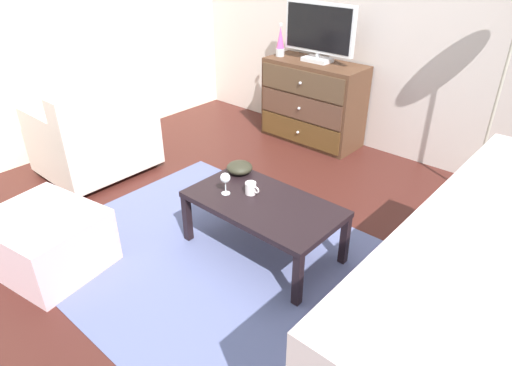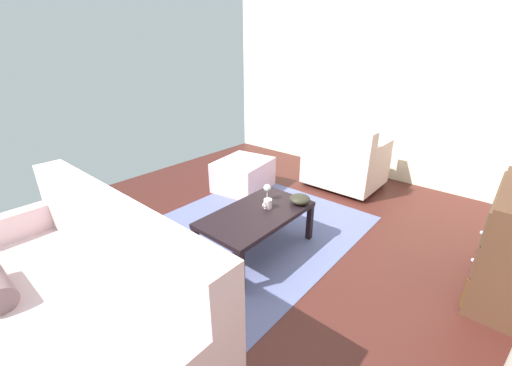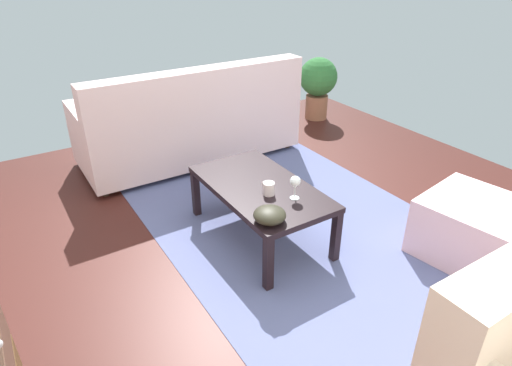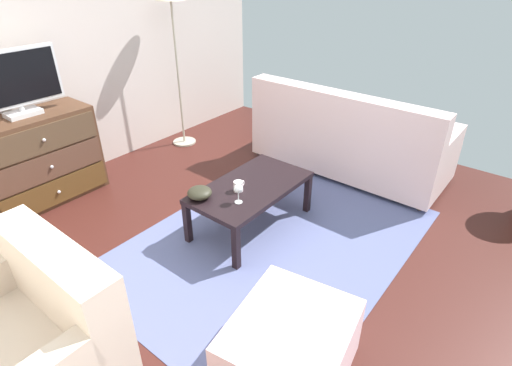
{
  "view_description": "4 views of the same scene",
  "coord_description": "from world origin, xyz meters",
  "px_view_note": "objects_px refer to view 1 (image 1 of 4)",
  "views": [
    {
      "loc": [
        1.9,
        -1.83,
        1.96
      ],
      "look_at": [
        0.14,
        0.17,
        0.46
      ],
      "focal_mm": 31.17,
      "sensor_mm": 36.0,
      "label": 1
    },
    {
      "loc": [
        2.15,
        1.7,
        1.74
      ],
      "look_at": [
        0.05,
        -0.11,
        0.56
      ],
      "focal_mm": 22.12,
      "sensor_mm": 36.0,
      "label": 2
    },
    {
      "loc": [
        -1.88,
        1.48,
        1.8
      ],
      "look_at": [
        0.2,
        0.17,
        0.48
      ],
      "focal_mm": 30.47,
      "sensor_mm": 36.0,
      "label": 3
    },
    {
      "loc": [
        -1.94,
        -1.72,
        2.07
      ],
      "look_at": [
        0.17,
        -0.05,
        0.53
      ],
      "focal_mm": 28.12,
      "sensor_mm": 36.0,
      "label": 4
    }
  ],
  "objects_px": {
    "wine_glass": "(226,178)",
    "bowl_decorative": "(240,168)",
    "tv": "(319,31)",
    "lava_lamp": "(280,42)",
    "armchair": "(97,137)",
    "ottoman": "(47,241)",
    "couch_large": "(477,332)",
    "dresser": "(313,102)",
    "coffee_table": "(263,207)",
    "mug": "(251,188)"
  },
  "relations": [
    {
      "from": "wine_glass",
      "to": "ottoman",
      "type": "relative_size",
      "value": 0.22
    },
    {
      "from": "tv",
      "to": "coffee_table",
      "type": "distance_m",
      "value": 2.18
    },
    {
      "from": "lava_lamp",
      "to": "wine_glass",
      "type": "bearing_deg",
      "value": -60.95
    },
    {
      "from": "dresser",
      "to": "coffee_table",
      "type": "distance_m",
      "value": 2.01
    },
    {
      "from": "coffee_table",
      "to": "mug",
      "type": "bearing_deg",
      "value": 170.9
    },
    {
      "from": "dresser",
      "to": "ottoman",
      "type": "relative_size",
      "value": 1.48
    },
    {
      "from": "lava_lamp",
      "to": "wine_glass",
      "type": "relative_size",
      "value": 2.1
    },
    {
      "from": "coffee_table",
      "to": "couch_large",
      "type": "bearing_deg",
      "value": -6.05
    },
    {
      "from": "lava_lamp",
      "to": "couch_large",
      "type": "xyz_separation_m",
      "value": [
        2.73,
        -1.92,
        -0.63
      ]
    },
    {
      "from": "wine_glass",
      "to": "ottoman",
      "type": "bearing_deg",
      "value": -125.9
    },
    {
      "from": "dresser",
      "to": "ottoman",
      "type": "bearing_deg",
      "value": -91.8
    },
    {
      "from": "coffee_table",
      "to": "couch_large",
      "type": "distance_m",
      "value": 1.44
    },
    {
      "from": "dresser",
      "to": "tv",
      "type": "distance_m",
      "value": 0.72
    },
    {
      "from": "tv",
      "to": "couch_large",
      "type": "bearing_deg",
      "value": -40.75
    },
    {
      "from": "dresser",
      "to": "bowl_decorative",
      "type": "bearing_deg",
      "value": -73.6
    },
    {
      "from": "bowl_decorative",
      "to": "ottoman",
      "type": "bearing_deg",
      "value": -114.38
    },
    {
      "from": "dresser",
      "to": "mug",
      "type": "xyz_separation_m",
      "value": [
        0.75,
        -1.79,
        0.03
      ]
    },
    {
      "from": "coffee_table",
      "to": "mug",
      "type": "height_order",
      "value": "mug"
    },
    {
      "from": "coffee_table",
      "to": "couch_large",
      "type": "xyz_separation_m",
      "value": [
        1.44,
        -0.15,
        -0.01
      ]
    },
    {
      "from": "tv",
      "to": "ottoman",
      "type": "distance_m",
      "value": 3.05
    },
    {
      "from": "lava_lamp",
      "to": "coffee_table",
      "type": "height_order",
      "value": "lava_lamp"
    },
    {
      "from": "lava_lamp",
      "to": "bowl_decorative",
      "type": "height_order",
      "value": "lava_lamp"
    },
    {
      "from": "lava_lamp",
      "to": "wine_glass",
      "type": "distance_m",
      "value": 2.18
    },
    {
      "from": "tv",
      "to": "armchair",
      "type": "height_order",
      "value": "tv"
    },
    {
      "from": "lava_lamp",
      "to": "couch_large",
      "type": "bearing_deg",
      "value": -35.16
    },
    {
      "from": "tv",
      "to": "armchair",
      "type": "distance_m",
      "value": 2.33
    },
    {
      "from": "tv",
      "to": "lava_lamp",
      "type": "distance_m",
      "value": 0.45
    },
    {
      "from": "wine_glass",
      "to": "couch_large",
      "type": "bearing_deg",
      "value": -2.13
    },
    {
      "from": "wine_glass",
      "to": "ottoman",
      "type": "xyz_separation_m",
      "value": [
        -0.7,
        -0.97,
        -0.32
      ]
    },
    {
      "from": "dresser",
      "to": "armchair",
      "type": "relative_size",
      "value": 1.13
    },
    {
      "from": "ottoman",
      "to": "wine_glass",
      "type": "bearing_deg",
      "value": 54.1
    },
    {
      "from": "wine_glass",
      "to": "tv",
      "type": "bearing_deg",
      "value": 107.64
    },
    {
      "from": "mug",
      "to": "armchair",
      "type": "distance_m",
      "value": 1.78
    },
    {
      "from": "coffee_table",
      "to": "ottoman",
      "type": "relative_size",
      "value": 1.49
    },
    {
      "from": "wine_glass",
      "to": "bowl_decorative",
      "type": "height_order",
      "value": "wine_glass"
    },
    {
      "from": "mug",
      "to": "ottoman",
      "type": "height_order",
      "value": "mug"
    },
    {
      "from": "dresser",
      "to": "lava_lamp",
      "type": "distance_m",
      "value": 0.71
    },
    {
      "from": "bowl_decorative",
      "to": "couch_large",
      "type": "relative_size",
      "value": 0.1
    },
    {
      "from": "armchair",
      "to": "couch_large",
      "type": "bearing_deg",
      "value": -0.97
    },
    {
      "from": "dresser",
      "to": "mug",
      "type": "relative_size",
      "value": 9.11
    },
    {
      "from": "tv",
      "to": "coffee_table",
      "type": "xyz_separation_m",
      "value": [
        0.87,
        -1.84,
        -0.78
      ]
    },
    {
      "from": "wine_glass",
      "to": "armchair",
      "type": "bearing_deg",
      "value": -179.77
    },
    {
      "from": "wine_glass",
      "to": "armchair",
      "type": "distance_m",
      "value": 1.65
    },
    {
      "from": "coffee_table",
      "to": "couch_large",
      "type": "relative_size",
      "value": 0.52
    },
    {
      "from": "dresser",
      "to": "ottoman",
      "type": "distance_m",
      "value": 2.89
    },
    {
      "from": "dresser",
      "to": "mug",
      "type": "bearing_deg",
      "value": -67.43
    },
    {
      "from": "armchair",
      "to": "ottoman",
      "type": "bearing_deg",
      "value": -45.72
    },
    {
      "from": "wine_glass",
      "to": "bowl_decorative",
      "type": "xyz_separation_m",
      "value": [
        -0.14,
        0.28,
        -0.07
      ]
    },
    {
      "from": "bowl_decorative",
      "to": "ottoman",
      "type": "distance_m",
      "value": 1.4
    },
    {
      "from": "armchair",
      "to": "ottoman",
      "type": "height_order",
      "value": "armchair"
    }
  ]
}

